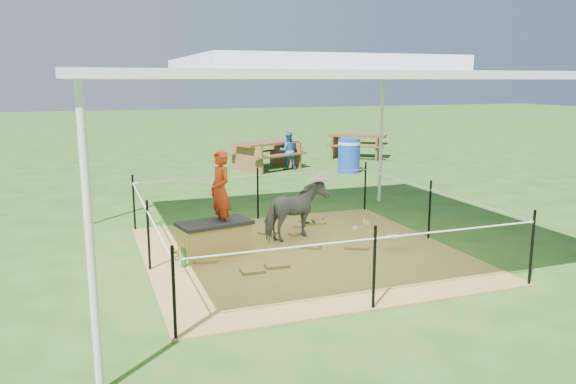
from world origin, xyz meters
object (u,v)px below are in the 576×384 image
object	(u,v)px
trash_barrel	(349,156)
distant_person	(288,151)
picnic_table_far	(357,146)
woman	(220,185)
picnic_table_near	(267,156)
foal	(393,236)
straw_bale	(215,239)
green_bottle	(183,257)
pony	(295,211)

from	to	relation	value
trash_barrel	distant_person	size ratio (longest dim) A/B	0.86
picnic_table_far	trash_barrel	bearing A→B (deg)	-84.37
woman	picnic_table_near	bearing A→B (deg)	145.24
foal	picnic_table_far	world-z (taller)	picnic_table_far
trash_barrel	picnic_table_far	distance (m)	3.20
straw_bale	foal	distance (m)	2.71
foal	distant_person	world-z (taller)	distant_person
trash_barrel	picnic_table_far	xyz separation A→B (m)	(1.66, 2.73, -0.09)
picnic_table_far	woman	bearing A→B (deg)	-90.30
green_bottle	distant_person	xyz separation A→B (m)	(4.45, 7.95, 0.39)
trash_barrel	picnic_table_near	world-z (taller)	trash_barrel
straw_bale	distant_person	size ratio (longest dim) A/B	0.90
green_bottle	foal	xyz separation A→B (m)	(3.15, -0.29, 0.08)
foal	trash_barrel	distance (m)	7.65
foal	straw_bale	bearing A→B (deg)	-178.41
trash_barrel	picnic_table_far	size ratio (longest dim) A/B	0.51
green_bottle	pony	bearing A→B (deg)	21.67
pony	picnic_table_near	xyz separation A→B (m)	(1.91, 7.45, -0.10)
woman	trash_barrel	bearing A→B (deg)	128.34
pony	picnic_table_far	xyz separation A→B (m)	(5.59, 8.79, -0.11)
picnic_table_near	distant_person	size ratio (longest dim) A/B	1.74
foal	distant_person	size ratio (longest dim) A/B	0.72
pony	picnic_table_near	size ratio (longest dim) A/B	0.57
pony	trash_barrel	world-z (taller)	pony
straw_bale	trash_barrel	size ratio (longest dim) A/B	1.04
woman	distant_person	distance (m)	8.42
green_bottle	trash_barrel	distance (m)	9.04
woman	trash_barrel	size ratio (longest dim) A/B	1.25
straw_bale	woman	size ratio (longest dim) A/B	0.83
green_bottle	picnic_table_near	size ratio (longest dim) A/B	0.14
trash_barrel	green_bottle	bearing A→B (deg)	-130.80
trash_barrel	foal	bearing A→B (deg)	-111.11
foal	picnic_table_far	xyz separation A→B (m)	(4.41, 9.86, 0.14)
green_bottle	picnic_table_near	bearing A→B (deg)	64.77
straw_bale	trash_barrel	world-z (taller)	trash_barrel
woman	foal	xyz separation A→B (m)	(2.50, -0.74, -0.83)
green_bottle	woman	bearing A→B (deg)	34.70
trash_barrel	picnic_table_near	size ratio (longest dim) A/B	0.50
distant_person	picnic_table_far	bearing A→B (deg)	-142.01
straw_bale	green_bottle	xyz separation A→B (m)	(-0.55, -0.45, -0.08)
foal	picnic_table_near	xyz separation A→B (m)	(0.73, 8.52, 0.15)
straw_bale	woman	xyz separation A→B (m)	(0.10, 0.00, 0.83)
pony	picnic_table_far	world-z (taller)	pony
picnic_table_near	picnic_table_far	xyz separation A→B (m)	(3.68, 1.34, -0.01)
picnic_table_near	straw_bale	bearing A→B (deg)	-136.80
woman	picnic_table_far	distance (m)	11.46
straw_bale	pony	size ratio (longest dim) A/B	0.90
straw_bale	foal	bearing A→B (deg)	-15.94
woman	picnic_table_near	xyz separation A→B (m)	(3.23, 7.78, -0.68)
distant_person	pony	bearing A→B (deg)	81.34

